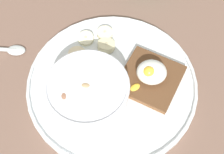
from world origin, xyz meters
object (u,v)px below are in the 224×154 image
Objects in this scene: poached_egg at (151,72)px; banana_slice_back at (86,38)px; banana_slice_left at (105,33)px; spoon at (6,50)px; banana_slice_front at (77,56)px; banana_slice_right at (106,45)px; oatmeal_bowl at (88,93)px; toast_slice at (150,79)px.

poached_egg is 15.18cm from banana_slice_back.
poached_egg is 1.96× the size of banana_slice_back.
poached_egg reaches higher than banana_slice_left.
poached_egg reaches higher than spoon.
banana_slice_right is (-5.34, -2.48, -0.05)cm from banana_slice_front.
oatmeal_bowl is 20.45cm from spoon.
banana_slice_right is at bearing 156.78° from banana_slice_back.
banana_slice_left is 19.49cm from spoon.
banana_slice_right is at bearing -41.48° from toast_slice.
banana_slice_front is at bearing 72.60° from banana_slice_back.
oatmeal_bowl is 2.79× the size of banana_slice_front.
banana_slice_front reaches higher than banana_slice_left.
toast_slice is 2.88× the size of banana_slice_right.
poached_egg is 0.63× the size of spoon.
poached_egg reaches higher than banana_slice_back.
banana_slice_back is 0.32× the size of spoon.
banana_slice_left is at bearing -170.00° from spoon.
banana_slice_right is at bearing -103.21° from oatmeal_bowl.
poached_egg is at bearing 137.89° from banana_slice_right.
spoon is (14.18, -2.09, -1.39)cm from banana_slice_front.
banana_slice_front is at bearing -19.16° from toast_slice.
oatmeal_bowl is 11.78cm from toast_slice.
banana_slice_front is 0.47× the size of spoon.
banana_slice_front is (13.42, -4.66, 0.02)cm from toast_slice.
poached_egg is 1.40× the size of banana_slice_right.
oatmeal_bowl is 11.93cm from banana_slice_right.
banana_slice_front is at bearing 171.63° from spoon.
poached_egg is at bearing 38.66° from toast_slice.
oatmeal_bowl reaches higher than toast_slice.
toast_slice is 2.29cm from poached_egg.
spoon is (19.53, 0.39, -1.34)cm from banana_slice_right.
oatmeal_bowl is 4.11× the size of banana_slice_back.
oatmeal_bowl is 14.77cm from banana_slice_left.
toast_slice is 1.29× the size of spoon.
banana_slice_right is at bearing -42.11° from poached_egg.
banana_slice_back is at bearing -36.67° from poached_egg.
banana_slice_right is (-4.03, 1.73, 0.18)cm from banana_slice_back.
toast_slice is 4.03× the size of banana_slice_back.
banana_slice_front is at bearing -73.34° from oatmeal_bowl.
toast_slice is at bearing -141.34° from poached_egg.
spoon is (27.51, -6.82, -3.65)cm from poached_egg.
banana_slice_front and banana_slice_right have the same top height.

